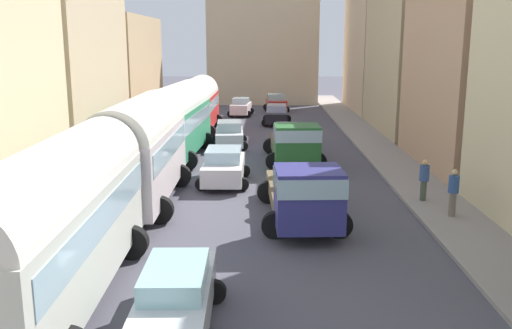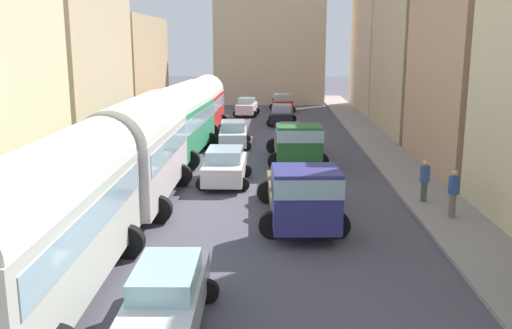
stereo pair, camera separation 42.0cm
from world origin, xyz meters
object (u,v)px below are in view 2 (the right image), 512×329
object	(u,v)px
parked_bus_2	(179,118)
cargo_truck_0	(301,193)
parked_bus_1	(140,146)
cargo_truck_1	(297,142)
car_1	(282,115)
pedestrian_1	(425,180)
parked_bus_0	(50,216)
car_6	(247,107)
car_5	(233,134)
pedestrian_0	(453,192)
parked_bus_3	(201,103)
car_3	(167,297)
car_2	(282,103)
car_0	(291,135)
car_4	(225,166)

from	to	relation	value
parked_bus_2	cargo_truck_0	distance (m)	13.45
parked_bus_1	cargo_truck_1	bearing A→B (deg)	48.66
car_1	pedestrian_1	world-z (taller)	pedestrian_1
parked_bus_0	pedestrian_1	world-z (taller)	parked_bus_0
car_6	parked_bus_1	bearing A→B (deg)	-95.64
car_6	pedestrian_1	size ratio (longest dim) A/B	2.09
parked_bus_0	car_5	distance (m)	21.64
parked_bus_1	car_1	bearing A→B (deg)	75.45
parked_bus_0	cargo_truck_0	xyz separation A→B (m)	(6.31, 6.17, -1.04)
pedestrian_0	car_6	bearing A→B (deg)	106.90
parked_bus_3	car_1	xyz separation A→B (m)	(5.84, 4.52, -1.36)
parked_bus_3	car_3	distance (m)	28.40
cargo_truck_0	car_6	bearing A→B (deg)	96.64
cargo_truck_0	car_2	xyz separation A→B (m)	(-0.37, 34.02, -0.42)
car_1	pedestrian_0	size ratio (longest dim) A/B	2.23
car_6	pedestrian_0	size ratio (longest dim) A/B	1.99
parked_bus_2	pedestrian_0	distance (m)	16.18
car_1	pedestrian_1	size ratio (longest dim) A/B	2.34
parked_bus_3	car_3	size ratio (longest dim) A/B	2.10
parked_bus_1	parked_bus_3	xyz separation A→B (m)	(0.00, 18.00, -0.20)
cargo_truck_1	parked_bus_2	bearing A→B (deg)	165.94
cargo_truck_0	cargo_truck_1	size ratio (longest dim) A/B	0.97
cargo_truck_1	pedestrian_0	xyz separation A→B (m)	(5.32, -9.37, -0.13)
parked_bus_2	car_0	bearing A→B (deg)	30.72
parked_bus_2	cargo_truck_1	distance (m)	6.77
parked_bus_0	car_2	bearing A→B (deg)	81.59
parked_bus_1	cargo_truck_1	distance (m)	9.89
car_0	car_2	distance (m)	18.43
cargo_truck_1	car_1	xyz separation A→B (m)	(-0.64, 15.14, -0.43)
parked_bus_0	car_2	world-z (taller)	parked_bus_0
cargo_truck_0	car_6	size ratio (longest dim) A/B	1.88
car_5	car_4	bearing A→B (deg)	-87.87
parked_bus_3	car_5	size ratio (longest dim) A/B	2.30
car_1	pedestrian_0	xyz separation A→B (m)	(5.96, -24.51, 0.29)
car_1	car_6	size ratio (longest dim) A/B	1.12
cargo_truck_0	car_1	world-z (taller)	cargo_truck_0
parked_bus_1	car_5	world-z (taller)	parked_bus_1
cargo_truck_0	car_4	bearing A→B (deg)	118.11
parked_bus_1	car_2	xyz separation A→B (m)	(5.94, 31.19, -1.53)
car_4	pedestrian_0	size ratio (longest dim) A/B	2.20
parked_bus_1	car_3	bearing A→B (deg)	-73.52
parked_bus_0	car_3	xyz separation A→B (m)	(3.02, -1.20, -1.49)
car_1	parked_bus_0	bearing A→B (deg)	-100.50
car_4	pedestrian_1	bearing A→B (deg)	-20.69
cargo_truck_0	pedestrian_0	xyz separation A→B (m)	(5.49, 0.83, -0.16)
parked_bus_1	car_1	distance (m)	23.31
parked_bus_0	car_0	xyz separation A→B (m)	(6.33, 21.76, -1.55)
cargo_truck_0	car_6	xyz separation A→B (m)	(-3.57, 30.64, -0.44)
parked_bus_1	pedestrian_1	distance (m)	11.41
car_0	car_3	bearing A→B (deg)	-98.20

